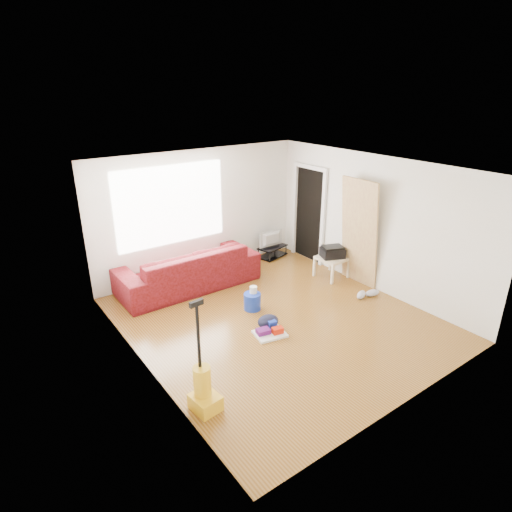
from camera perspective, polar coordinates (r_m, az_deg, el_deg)
room at (r=6.81m, az=2.56°, el=1.41°), size 4.51×5.01×2.51m
sofa at (r=8.38m, az=-8.85°, el=-4.05°), size 2.67×1.04×0.78m
tv_stand at (r=9.64m, az=2.20°, el=0.64°), size 0.73×0.53×0.25m
tv at (r=9.54m, az=2.23°, el=2.27°), size 0.61×0.08×0.35m
side_table at (r=8.68m, az=10.09°, el=-0.56°), size 0.55×0.55×0.43m
printer at (r=8.62m, az=10.17°, el=0.55°), size 0.53×0.47×0.23m
bucket at (r=7.50m, az=-0.50°, el=-7.07°), size 0.38×0.38×0.30m
toilet_paper at (r=7.44m, az=-0.35°, el=-5.53°), size 0.13×0.13×0.12m
cleaning_tray at (r=6.79m, az=1.88°, el=-10.01°), size 0.53×0.46×0.17m
backpack at (r=7.00m, az=1.61°, el=-9.39°), size 0.36×0.29×0.20m
sneakers at (r=8.13m, az=14.55°, el=-4.90°), size 0.55×0.28×0.12m
vacuum at (r=5.37m, az=-6.99°, el=-17.27°), size 0.34×0.38×1.43m
door_panel at (r=8.66m, az=12.99°, el=-3.47°), size 0.26×0.83×2.07m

